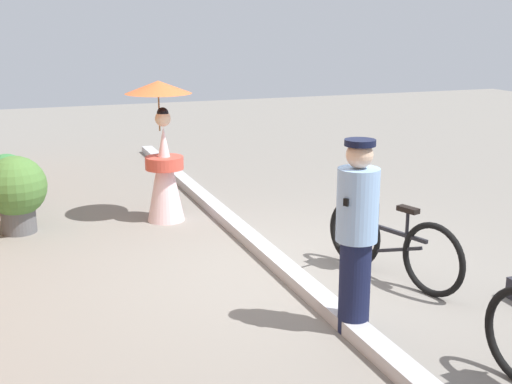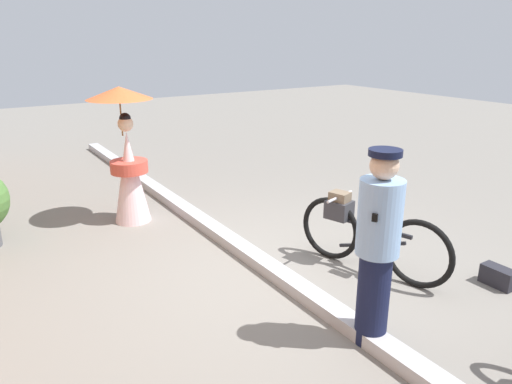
{
  "view_description": "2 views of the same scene",
  "coord_description": "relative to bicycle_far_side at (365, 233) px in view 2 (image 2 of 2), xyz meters",
  "views": [
    {
      "loc": [
        -5.98,
        2.53,
        2.52
      ],
      "look_at": [
        -0.16,
        0.36,
        0.93
      ],
      "focal_mm": 46.92,
      "sensor_mm": 36.0,
      "label": 1
    },
    {
      "loc": [
        -3.79,
        2.59,
        2.41
      ],
      "look_at": [
        0.06,
        0.12,
        0.91
      ],
      "focal_mm": 33.57,
      "sensor_mm": 36.0,
      "label": 2
    }
  ],
  "objects": [
    {
      "name": "bicycle_far_side",
      "position": [
        0.0,
        0.0,
        0.0
      ],
      "size": [
        1.68,
        0.63,
        0.81
      ],
      "color": "black",
      "rests_on": "ground_plane"
    },
    {
      "name": "ground_plane",
      "position": [
        0.48,
        0.91,
        -0.42
      ],
      "size": [
        30.0,
        30.0,
        0.0
      ],
      "primitive_type": "plane",
      "color": "gray"
    },
    {
      "name": "backpack_on_pavement",
      "position": [
        -1.0,
        -0.89,
        -0.32
      ],
      "size": [
        0.33,
        0.16,
        0.2
      ],
      "color": "#26262D",
      "rests_on": "ground_plane"
    },
    {
      "name": "person_officer",
      "position": [
        -0.97,
        0.88,
        0.44
      ],
      "size": [
        0.34,
        0.35,
        1.63
      ],
      "color": "#141938",
      "rests_on": "ground_plane"
    },
    {
      "name": "sidewalk_curb",
      "position": [
        0.48,
        0.91,
        -0.36
      ],
      "size": [
        14.0,
        0.2,
        0.12
      ],
      "primitive_type": "cube",
      "color": "#B2B2B7",
      "rests_on": "ground_plane"
    },
    {
      "name": "person_with_parasol",
      "position": [
        2.75,
        1.62,
        0.5
      ],
      "size": [
        0.84,
        0.84,
        1.8
      ],
      "color": "silver",
      "rests_on": "ground_plane"
    }
  ]
}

